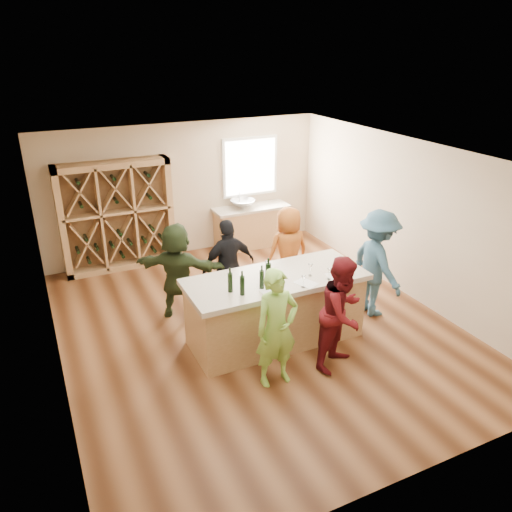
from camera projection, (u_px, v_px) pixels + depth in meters
name	position (u px, v px, depth m)	size (l,w,h in m)	color
floor	(256.00, 328.00, 8.22)	(6.00, 7.00, 0.10)	brown
ceiling	(256.00, 152.00, 7.06)	(6.00, 7.00, 0.10)	white
wall_back	(184.00, 189.00, 10.58)	(6.00, 0.10, 2.80)	tan
wall_front	(416.00, 377.00, 4.70)	(6.00, 0.10, 2.80)	tan
wall_left	(43.00, 285.00, 6.44)	(0.10, 7.00, 2.80)	tan
wall_right	(411.00, 219.00, 8.83)	(0.10, 7.00, 2.80)	tan
window_frame	(250.00, 167.00, 10.96)	(1.30, 0.06, 1.30)	white
window_pane	(251.00, 167.00, 10.93)	(1.18, 0.01, 1.18)	white
wine_rack	(117.00, 216.00, 9.88)	(2.20, 0.45, 2.20)	#AA7F51
back_counter_base	(251.00, 228.00, 11.23)	(1.60, 0.58, 0.86)	#AA7F51
back_counter_top	(251.00, 208.00, 11.04)	(1.70, 0.62, 0.06)	#B7A996
sink	(243.00, 204.00, 10.92)	(0.54, 0.54, 0.19)	silver
faucet	(240.00, 199.00, 11.04)	(0.02, 0.02, 0.30)	silver
tasting_counter_base	(275.00, 311.00, 7.63)	(2.60, 1.00, 1.00)	#AA7F51
tasting_counter_top	(276.00, 279.00, 7.42)	(2.72, 1.12, 0.08)	#B7A996
wine_bottle_a	(230.00, 283.00, 6.92)	(0.07, 0.07, 0.28)	black
wine_bottle_b	(242.00, 286.00, 6.83)	(0.07, 0.07, 0.28)	black
wine_bottle_d	(262.00, 280.00, 7.01)	(0.07, 0.07, 0.27)	black
wine_bottle_e	(268.00, 274.00, 7.11)	(0.08, 0.08, 0.33)	black
wine_glass_a	(271.00, 286.00, 6.91)	(0.07, 0.07, 0.19)	white
wine_glass_b	(303.00, 282.00, 7.06)	(0.07, 0.07, 0.17)	white
wine_glass_c	(329.00, 274.00, 7.30)	(0.06, 0.06, 0.16)	white
wine_glass_d	(310.00, 270.00, 7.40)	(0.07, 0.07, 0.19)	white
wine_glass_e	(340.00, 265.00, 7.60)	(0.06, 0.06, 0.17)	white
tasting_menu_a	(270.00, 292.00, 6.95)	(0.21, 0.29, 0.00)	white
tasting_menu_b	(306.00, 283.00, 7.21)	(0.23, 0.31, 0.00)	white
tasting_menu_c	(337.00, 277.00, 7.39)	(0.25, 0.33, 0.00)	white
person_near_left	(277.00, 328.00, 6.54)	(0.61, 0.45, 1.67)	#8CC64C
person_near_right	(342.00, 313.00, 6.91)	(0.81, 0.45, 1.67)	#590F14
person_server	(377.00, 263.00, 8.25)	(1.18, 0.55, 1.83)	#335972
person_far_mid	(229.00, 265.00, 8.42)	(0.95, 0.49, 1.63)	black
person_far_right	(288.00, 251.00, 8.96)	(0.80, 0.52, 1.64)	#994C19
person_far_left	(178.00, 271.00, 8.20)	(1.53, 0.55, 1.65)	#263319
wine_glass_f	(267.00, 267.00, 7.51)	(0.07, 0.07, 0.18)	white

